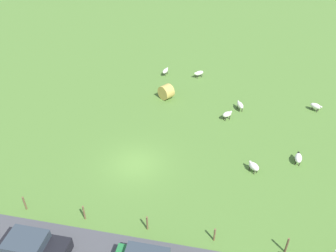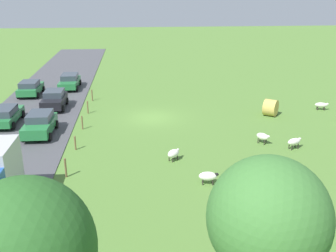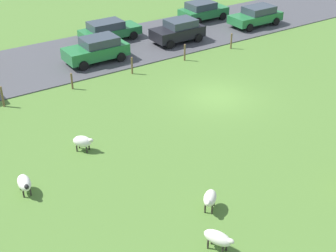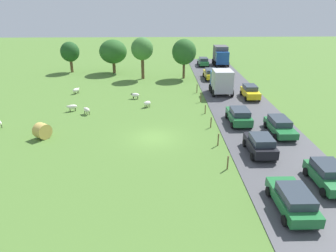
# 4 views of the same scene
# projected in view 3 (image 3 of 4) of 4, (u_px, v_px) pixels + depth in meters

# --- Properties ---
(ground_plane) EXTENTS (160.00, 160.00, 0.00)m
(ground_plane) POSITION_uv_depth(u_px,v_px,m) (217.00, 97.00, 27.71)
(ground_plane) COLOR #517A33
(road_strip) EXTENTS (8.00, 80.00, 0.06)m
(road_strip) POSITION_uv_depth(u_px,v_px,m) (128.00, 45.00, 35.32)
(road_strip) COLOR #47474C
(road_strip) RESTS_ON ground_plane
(sheep_0) EXTENTS (1.04, 1.01, 0.78)m
(sheep_0) POSITION_uv_depth(u_px,v_px,m) (83.00, 141.00, 22.46)
(sheep_0) COLOR white
(sheep_0) RESTS_ON ground_plane
(sheep_2) EXTENTS (1.23, 0.87, 0.80)m
(sheep_2) POSITION_uv_depth(u_px,v_px,m) (218.00, 238.00, 16.71)
(sheep_2) COLOR silver
(sheep_2) RESTS_ON ground_plane
(sheep_3) EXTENTS (1.00, 1.03, 0.81)m
(sheep_3) POSITION_uv_depth(u_px,v_px,m) (210.00, 198.00, 18.64)
(sheep_3) COLOR silver
(sheep_3) RESTS_ON ground_plane
(sheep_6) EXTENTS (1.18, 0.63, 0.77)m
(sheep_6) POSITION_uv_depth(u_px,v_px,m) (24.00, 183.00, 19.61)
(sheep_6) COLOR white
(sheep_6) RESTS_ON ground_plane
(fence_post_0) EXTENTS (0.12, 0.12, 1.14)m
(fence_post_0) POSITION_uv_depth(u_px,v_px,m) (231.00, 41.00, 34.46)
(fence_post_0) COLOR brown
(fence_post_0) RESTS_ON ground_plane
(fence_post_1) EXTENTS (0.12, 0.12, 1.15)m
(fence_post_1) POSITION_uv_depth(u_px,v_px,m) (185.00, 52.00, 32.45)
(fence_post_1) COLOR brown
(fence_post_1) RESTS_ON ground_plane
(fence_post_2) EXTENTS (0.12, 0.12, 1.13)m
(fence_post_2) POSITION_uv_depth(u_px,v_px,m) (132.00, 66.00, 30.44)
(fence_post_2) COLOR brown
(fence_post_2) RESTS_ON ground_plane
(fence_post_3) EXTENTS (0.12, 0.12, 1.02)m
(fence_post_3) POSITION_uv_depth(u_px,v_px,m) (72.00, 81.00, 28.46)
(fence_post_3) COLOR brown
(fence_post_3) RESTS_ON ground_plane
(fence_post_4) EXTENTS (0.12, 0.12, 1.23)m
(fence_post_4) POSITION_uv_depth(u_px,v_px,m) (2.00, 97.00, 26.40)
(fence_post_4) COLOR brown
(fence_post_4) RESTS_ON ground_plane
(car_0) EXTENTS (2.07, 4.58, 1.49)m
(car_0) POSITION_uv_depth(u_px,v_px,m) (109.00, 30.00, 35.79)
(car_0) COLOR #237238
(car_0) RESTS_ON road_strip
(car_2) EXTENTS (2.14, 4.50, 1.54)m
(car_2) POSITION_uv_depth(u_px,v_px,m) (256.00, 16.00, 38.95)
(car_2) COLOR #237238
(car_2) RESTS_ON road_strip
(car_5) EXTENTS (2.16, 4.29, 1.66)m
(car_5) POSITION_uv_depth(u_px,v_px,m) (97.00, 49.00, 32.03)
(car_5) COLOR #237238
(car_5) RESTS_ON road_strip
(car_6) EXTENTS (2.11, 3.95, 1.67)m
(car_6) POSITION_uv_depth(u_px,v_px,m) (178.00, 30.00, 35.44)
(car_6) COLOR black
(car_6) RESTS_ON road_strip
(car_7) EXTENTS (2.19, 4.07, 1.55)m
(car_7) POSITION_uv_depth(u_px,v_px,m) (203.00, 10.00, 40.26)
(car_7) COLOR #237238
(car_7) RESTS_ON road_strip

